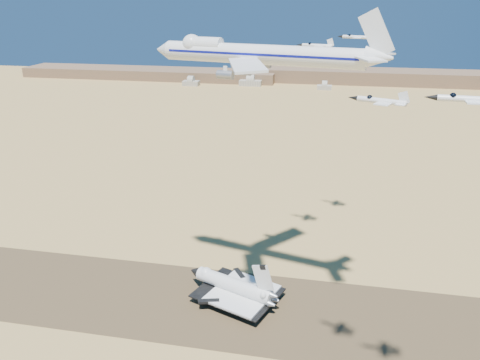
% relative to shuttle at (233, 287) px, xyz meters
% --- Properties ---
extents(ground, '(1200.00, 1200.00, 0.00)m').
position_rel_shuttle_xyz_m(ground, '(-14.77, -6.05, -5.41)').
color(ground, tan).
rests_on(ground, ground).
extents(runway, '(600.00, 50.00, 0.06)m').
position_rel_shuttle_xyz_m(runway, '(-14.77, -6.05, -5.38)').
color(runway, brown).
rests_on(runway, ground).
extents(ridgeline, '(960.00, 90.00, 18.00)m').
position_rel_shuttle_xyz_m(ridgeline, '(50.55, 521.26, 2.22)').
color(ridgeline, brown).
rests_on(ridgeline, ground).
extents(hangars, '(200.50, 29.50, 30.00)m').
position_rel_shuttle_xyz_m(hangars, '(-78.77, 472.39, -0.58)').
color(hangars, beige).
rests_on(hangars, ground).
extents(shuttle, '(41.37, 34.00, 20.12)m').
position_rel_shuttle_xyz_m(shuttle, '(0.00, 0.00, 0.00)').
color(shuttle, silver).
rests_on(shuttle, runway).
extents(carrier_747, '(80.99, 61.15, 20.13)m').
position_rel_shuttle_xyz_m(carrier_747, '(7.36, -0.97, 90.98)').
color(carrier_747, white).
extents(crew_a, '(0.65, 0.76, 1.76)m').
position_rel_shuttle_xyz_m(crew_a, '(7.85, -5.19, -4.47)').
color(crew_a, '#CF6D0C').
rests_on(crew_a, runway).
extents(crew_b, '(0.83, 0.87, 1.58)m').
position_rel_shuttle_xyz_m(crew_b, '(10.85, -9.19, -4.56)').
color(crew_b, '#CF6D0C').
rests_on(crew_b, runway).
extents(crew_c, '(1.07, 1.07, 1.71)m').
position_rel_shuttle_xyz_m(crew_c, '(9.06, -8.82, -4.49)').
color(crew_c, '#CF6D0C').
rests_on(crew_c, runway).
extents(chase_jet_a, '(13.29, 7.90, 3.43)m').
position_rel_shuttle_xyz_m(chase_jet_a, '(43.80, -48.82, 86.93)').
color(chase_jet_a, white).
extents(chase_jet_b, '(14.29, 7.75, 3.56)m').
position_rel_shuttle_xyz_m(chase_jet_b, '(58.83, -58.69, 89.92)').
color(chase_jet_b, white).
extents(chase_jet_e, '(15.26, 8.72, 3.85)m').
position_rel_shuttle_xyz_m(chase_jet_e, '(26.10, 40.96, 90.09)').
color(chase_jet_e, white).
extents(chase_jet_f, '(14.85, 8.67, 3.79)m').
position_rel_shuttle_xyz_m(chase_jet_f, '(42.08, 62.95, 91.98)').
color(chase_jet_f, white).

